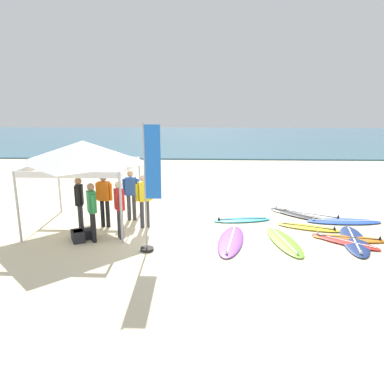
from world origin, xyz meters
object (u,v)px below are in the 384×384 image
at_px(surfboard_yellow, 308,227).
at_px(surfboard_black, 298,214).
at_px(canopy_tent, 83,152).
at_px(banner_flag, 150,194).
at_px(person_orange, 104,197).
at_px(gear_bag_near_tent, 84,234).
at_px(person_black, 79,201).
at_px(surfboard_navy, 354,240).
at_px(person_red, 120,206).
at_px(person_green, 92,208).
at_px(gear_bag_by_pole, 78,236).
at_px(surfboard_red, 344,241).
at_px(person_yellow, 144,197).
at_px(surfboard_blue, 343,221).
at_px(surfboard_lime, 284,242).
at_px(surfboard_white, 307,214).
at_px(surfboard_orange, 350,238).
at_px(person_blue, 131,192).
at_px(surfboard_purple, 231,241).
at_px(surfboard_cyan, 242,220).

bearing_deg(surfboard_yellow, surfboard_black, 89.62).
height_order(canopy_tent, banner_flag, banner_flag).
distance_m(person_orange, gear_bag_near_tent, 1.43).
relative_size(person_orange, person_black, 1.00).
bearing_deg(surfboard_navy, surfboard_black, 111.61).
bearing_deg(surfboard_yellow, person_red, -169.51).
height_order(canopy_tent, person_orange, canopy_tent).
bearing_deg(surfboard_navy, person_black, 176.43).
xyz_separation_m(person_green, gear_bag_by_pole, (-0.48, 0.03, -0.85)).
height_order(person_orange, person_red, same).
height_order(person_black, banner_flag, banner_flag).
relative_size(surfboard_red, person_red, 1.07).
bearing_deg(person_yellow, surfboard_blue, 6.52).
height_order(surfboard_lime, person_green, person_green).
distance_m(surfboard_navy, gear_bag_near_tent, 7.81).
height_order(surfboard_white, gear_bag_near_tent, gear_bag_near_tent).
height_order(surfboard_black, surfboard_orange, same).
bearing_deg(person_blue, person_orange, -133.87).
distance_m(surfboard_lime, banner_flag, 4.07).
distance_m(person_red, gear_bag_by_pole, 1.49).
height_order(canopy_tent, person_blue, canopy_tent).
height_order(surfboard_purple, surfboard_black, same).
bearing_deg(banner_flag, surfboard_white, 33.54).
bearing_deg(surfboard_white, surfboard_cyan, -163.46).
bearing_deg(surfboard_cyan, surfboard_white, 16.54).
bearing_deg(canopy_tent, person_yellow, -3.50).
xyz_separation_m(surfboard_white, person_black, (-7.44, -2.00, 0.95)).
distance_m(surfboard_purple, gear_bag_by_pole, 4.42).
xyz_separation_m(surfboard_navy, surfboard_orange, (-0.06, 0.15, 0.00)).
xyz_separation_m(person_blue, person_yellow, (0.57, -0.75, 0.00)).
distance_m(surfboard_red, surfboard_white, 2.60).
bearing_deg(person_yellow, surfboard_navy, -9.28).
bearing_deg(person_orange, surfboard_yellow, 0.64).
relative_size(surfboard_black, surfboard_lime, 0.84).
bearing_deg(surfboard_black, surfboard_orange, -68.47).
bearing_deg(surfboard_lime, banner_flag, -169.35).
bearing_deg(person_yellow, surfboard_white, 15.01).
height_order(canopy_tent, surfboard_purple, canopy_tent).
bearing_deg(person_black, surfboard_cyan, 14.30).
bearing_deg(person_black, person_green, -50.50).
relative_size(surfboard_black, gear_bag_by_pole, 3.36).
distance_m(surfboard_purple, person_green, 4.05).
xyz_separation_m(canopy_tent, person_orange, (0.61, -0.10, -1.40)).
relative_size(surfboard_purple, gear_bag_near_tent, 4.36).
bearing_deg(person_green, surfboard_orange, 3.08).
bearing_deg(surfboard_navy, canopy_tent, 172.06).
xyz_separation_m(surfboard_purple, surfboard_yellow, (2.54, 1.25, 0.00)).
bearing_deg(person_black, surfboard_blue, 8.48).
distance_m(person_black, person_green, 0.97).
relative_size(person_red, gear_bag_by_pole, 2.85).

